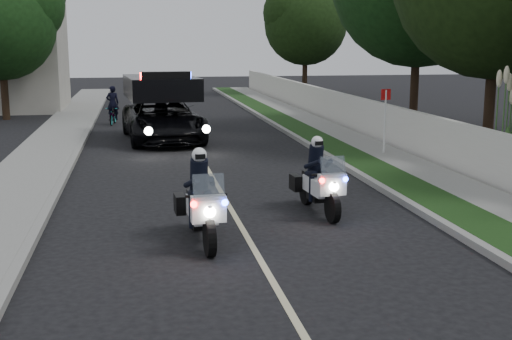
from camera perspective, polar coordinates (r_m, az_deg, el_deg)
The scene contains 20 objects.
ground at distance 13.66m, azimuth -1.24°, elevation -5.04°, with size 120.00×120.00×0.00m, color black.
curb_right at distance 24.06m, azimuth 4.66°, elevation 2.14°, with size 0.20×60.00×0.15m, color gray.
grass_verge at distance 24.25m, azimuth 6.26°, elevation 2.18°, with size 1.20×60.00×0.16m, color #193814.
sidewalk_right at distance 24.65m, azimuth 9.17°, elevation 2.25°, with size 1.40×60.00×0.16m, color gray.
property_wall at distance 24.90m, azimuth 11.39°, elevation 3.83°, with size 0.22×60.00×1.50m, color beige.
curb_left at distance 23.35m, azimuth -15.18°, elevation 1.51°, with size 0.20×60.00×0.15m, color gray.
sidewalk_left at distance 23.47m, azimuth -17.86°, elevation 1.42°, with size 2.00×60.00×0.16m, color gray.
lane_marking at distance 23.36m, azimuth -5.11°, elevation 1.69°, with size 0.12×50.00×0.01m, color #BFB78C.
police_moto_left at distance 12.80m, azimuth -4.70°, elevation -6.19°, with size 0.75×2.14×1.82m, color white, non-canonical shape.
police_moto_right at distance 14.93m, azimuth 5.39°, elevation -3.69°, with size 0.71×2.03×1.73m, color silver, non-canonical shape.
police_suv at distance 25.86m, azimuth -7.99°, elevation 2.52°, with size 2.76×5.96×2.90m, color black.
bicycle at distance 31.42m, azimuth -12.21°, elevation 3.87°, with size 0.53×1.53×0.80m, color black.
cyclist at distance 31.42m, azimuth -12.21°, elevation 3.87°, with size 0.57×0.38×1.58m, color black.
sign_post at distance 22.39m, azimuth 10.96°, elevation 1.11°, with size 0.37×0.37×2.33m, color #AB260C, non-canonical shape.
pampas_far at distance 18.93m, azimuth 20.63°, elevation -1.21°, with size 1.25×1.25×3.56m, color beige, non-canonical shape.
tree_right_c at distance 24.32m, azimuth 19.27°, elevation 1.47°, with size 6.97×6.97×11.62m, color #1B3310, non-canonical shape.
tree_right_d at distance 29.95m, azimuth 13.37°, elevation 3.48°, with size 7.43×7.43×12.38m, color #183E14, non-canonical shape.
tree_right_e at distance 47.90m, azimuth 4.21°, elevation 6.48°, with size 5.86×5.86×9.76m, color black, non-canonical shape.
tree_left_near at distance 34.88m, azimuth -20.74°, elevation 4.10°, with size 5.35×5.35×8.92m, color #163A13, non-canonical shape.
tree_left_far at distance 40.31m, azimuth -20.83°, elevation 4.93°, with size 6.43×6.43×10.72m, color black, non-canonical shape.
Camera 1 is at (-2.05, -12.96, 3.78)m, focal length 46.30 mm.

